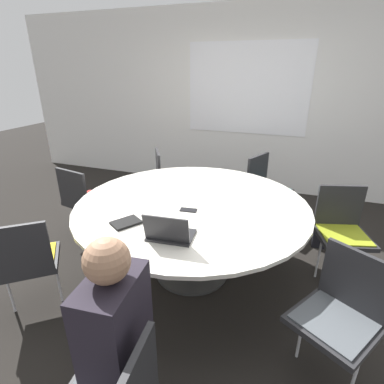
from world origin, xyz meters
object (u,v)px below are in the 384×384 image
at_px(cell_phone, 188,210).
at_px(handbag, 330,236).
at_px(chair_2, 342,226).
at_px(chair_3, 265,185).
at_px(chair_1, 341,310).
at_px(chair_6, 25,259).
at_px(laptop, 169,233).
at_px(person_0, 113,332).
at_px(spiral_notebook, 126,223).
at_px(chair_4, 168,176).
at_px(chair_5, 84,197).

distance_m(cell_phone, handbag, 1.78).
xyz_separation_m(chair_2, chair_3, (-0.78, 0.82, 0.00)).
distance_m(chair_1, chair_6, 2.21).
height_order(chair_3, chair_6, same).
bearing_deg(laptop, chair_1, 172.53).
distance_m(chair_2, chair_6, 2.67).
relative_size(chair_1, laptop, 2.56).
bearing_deg(cell_phone, handbag, 40.99).
bearing_deg(chair_2, cell_phone, 9.42).
distance_m(chair_1, handbag, 1.65).
height_order(laptop, cell_phone, laptop).
xyz_separation_m(person_0, cell_phone, (-0.09, 1.26, 0.04)).
height_order(chair_3, handbag, chair_3).
bearing_deg(handbag, spiral_notebook, -137.86).
xyz_separation_m(chair_1, chair_4, (-1.93, 1.81, 0.00)).
height_order(chair_2, chair_5, same).
bearing_deg(chair_5, cell_phone, -3.46).
distance_m(chair_3, chair_4, 1.26).
bearing_deg(cell_phone, laptop, -85.81).
xyz_separation_m(chair_6, cell_phone, (1.04, 0.75, 0.23)).
xyz_separation_m(chair_4, chair_5, (-0.60, -0.95, 0.00)).
bearing_deg(chair_3, handbag, 91.67).
height_order(laptop, spiral_notebook, laptop).
bearing_deg(chair_6, laptop, -24.49).
bearing_deg(laptop, cell_phone, -91.21).
xyz_separation_m(chair_4, chair_6, (-0.27, -2.06, 0.00)).
xyz_separation_m(chair_5, chair_6, (0.34, -1.11, 0.00)).
bearing_deg(chair_4, chair_3, 65.39).
bearing_deg(handbag, chair_5, -164.29).
distance_m(chair_2, laptop, 1.66).
height_order(chair_2, spiral_notebook, chair_2).
height_order(laptop, handbag, laptop).
height_order(chair_2, chair_6, same).
height_order(chair_2, chair_4, same).
bearing_deg(chair_1, cell_phone, 8.62).
distance_m(chair_2, chair_4, 2.15).
bearing_deg(chair_4, chair_6, -37.63).
bearing_deg(laptop, handbag, -133.46).
bearing_deg(person_0, cell_phone, -1.15).
height_order(chair_1, person_0, person_0).
relative_size(cell_phone, handbag, 0.41).
bearing_deg(chair_1, laptop, 30.33).
relative_size(chair_5, chair_6, 1.00).
relative_size(chair_2, spiral_notebook, 3.36).
bearing_deg(chair_4, handbag, 53.92).
distance_m(laptop, handbag, 2.10).
relative_size(chair_6, handbag, 2.40).
bearing_deg(person_0, chair_1, -60.51).
bearing_deg(chair_5, chair_1, -7.86).
height_order(cell_phone, handbag, cell_phone).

